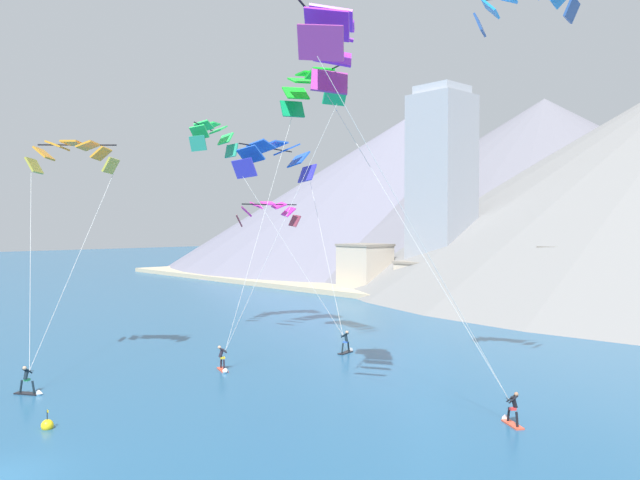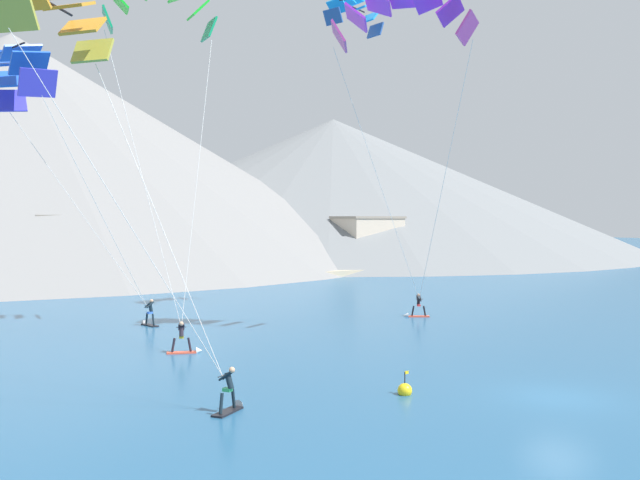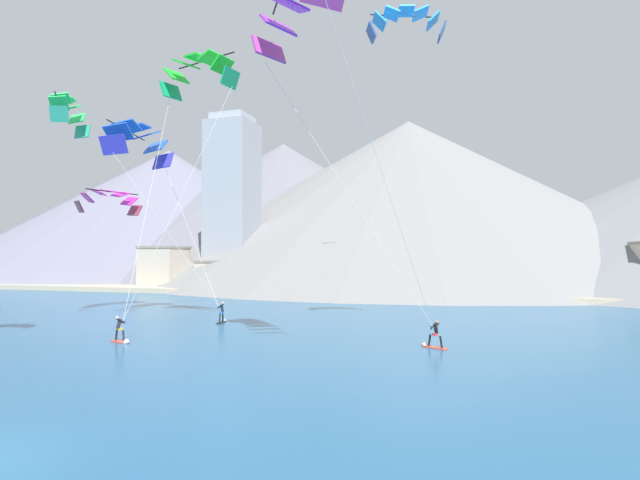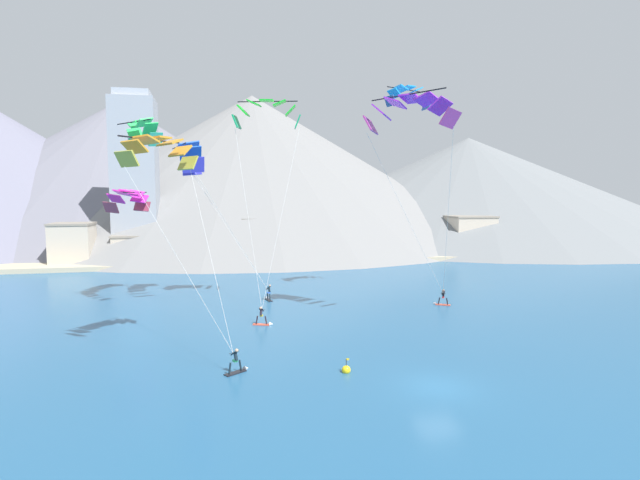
{
  "view_description": "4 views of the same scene",
  "coord_description": "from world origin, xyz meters",
  "px_view_note": "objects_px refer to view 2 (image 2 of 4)",
  "views": [
    {
      "loc": [
        24.99,
        -6.68,
        9.5
      ],
      "look_at": [
        -1.44,
        17.69,
        8.54
      ],
      "focal_mm": 35.0,
      "sensor_mm": 36.0,
      "label": 1
    },
    {
      "loc": [
        -21.58,
        -17.67,
        6.7
      ],
      "look_at": [
        1.71,
        19.49,
        5.37
      ],
      "focal_mm": 40.0,
      "sensor_mm": 36.0,
      "label": 2
    },
    {
      "loc": [
        12.19,
        -9.58,
        5.3
      ],
      "look_at": [
        3.0,
        19.26,
        6.23
      ],
      "focal_mm": 28.0,
      "sensor_mm": 36.0,
      "label": 3
    },
    {
      "loc": [
        -12.36,
        -25.82,
        11.12
      ],
      "look_at": [
        -3.25,
        17.65,
        6.98
      ],
      "focal_mm": 28.0,
      "sensor_mm": 36.0,
      "label": 4
    }
  ],
  "objects_px": {
    "kitesurfer_near_trail": "(231,398)",
    "parafoil_kite_distant_high_outer": "(354,11)",
    "race_marker_buoy": "(405,390)",
    "parafoil_kite_mid_center": "(160,7)",
    "kitesurfer_far_left": "(148,317)",
    "kitesurfer_near_lead": "(415,310)",
    "parafoil_kite_near_lead": "(402,15)",
    "parafoil_kite_far_left": "(18,71)",
    "kitesurfer_mid_center": "(186,344)",
    "parafoil_kite_near_trail": "(55,13)"
  },
  "relations": [
    {
      "from": "parafoil_kite_mid_center",
      "to": "parafoil_kite_far_left",
      "type": "relative_size",
      "value": 1.26
    },
    {
      "from": "parafoil_kite_near_lead",
      "to": "parafoil_kite_mid_center",
      "type": "bearing_deg",
      "value": 141.82
    },
    {
      "from": "kitesurfer_mid_center",
      "to": "race_marker_buoy",
      "type": "bearing_deg",
      "value": -72.2
    },
    {
      "from": "parafoil_kite_mid_center",
      "to": "parafoil_kite_distant_high_outer",
      "type": "relative_size",
      "value": 3.42
    },
    {
      "from": "kitesurfer_far_left",
      "to": "parafoil_kite_near_trail",
      "type": "height_order",
      "value": "parafoil_kite_near_trail"
    },
    {
      "from": "parafoil_kite_near_lead",
      "to": "race_marker_buoy",
      "type": "height_order",
      "value": "parafoil_kite_near_lead"
    },
    {
      "from": "kitesurfer_near_trail",
      "to": "parafoil_kite_near_lead",
      "type": "distance_m",
      "value": 24.61
    },
    {
      "from": "parafoil_kite_far_left",
      "to": "parafoil_kite_distant_high_outer",
      "type": "xyz_separation_m",
      "value": [
        22.28,
        -0.62,
        6.56
      ]
    },
    {
      "from": "parafoil_kite_mid_center",
      "to": "parafoil_kite_far_left",
      "type": "xyz_separation_m",
      "value": [
        -7.28,
        2.61,
        -4.04
      ]
    },
    {
      "from": "kitesurfer_mid_center",
      "to": "parafoil_kite_mid_center",
      "type": "relative_size",
      "value": 0.09
    },
    {
      "from": "kitesurfer_mid_center",
      "to": "parafoil_kite_mid_center",
      "type": "xyz_separation_m",
      "value": [
        1.11,
        6.65,
        18.44
      ]
    },
    {
      "from": "parafoil_kite_near_trail",
      "to": "race_marker_buoy",
      "type": "height_order",
      "value": "parafoil_kite_near_trail"
    },
    {
      "from": "kitesurfer_mid_center",
      "to": "parafoil_kite_near_trail",
      "type": "distance_m",
      "value": 16.84
    },
    {
      "from": "kitesurfer_mid_center",
      "to": "kitesurfer_far_left",
      "type": "height_order",
      "value": "kitesurfer_far_left"
    },
    {
      "from": "kitesurfer_far_left",
      "to": "kitesurfer_mid_center",
      "type": "bearing_deg",
      "value": -98.05
    },
    {
      "from": "kitesurfer_mid_center",
      "to": "kitesurfer_far_left",
      "type": "bearing_deg",
      "value": 81.95
    },
    {
      "from": "parafoil_kite_mid_center",
      "to": "kitesurfer_near_lead",
      "type": "bearing_deg",
      "value": -8.54
    },
    {
      "from": "kitesurfer_near_lead",
      "to": "kitesurfer_near_trail",
      "type": "height_order",
      "value": "kitesurfer_near_trail"
    },
    {
      "from": "kitesurfer_far_left",
      "to": "parafoil_kite_far_left",
      "type": "xyz_separation_m",
      "value": [
        -7.57,
        -0.67,
        14.37
      ]
    },
    {
      "from": "kitesurfer_mid_center",
      "to": "parafoil_kite_far_left",
      "type": "height_order",
      "value": "parafoil_kite_far_left"
    },
    {
      "from": "kitesurfer_near_lead",
      "to": "parafoil_kite_near_trail",
      "type": "height_order",
      "value": "parafoil_kite_near_trail"
    },
    {
      "from": "kitesurfer_near_trail",
      "to": "kitesurfer_mid_center",
      "type": "bearing_deg",
      "value": 76.48
    },
    {
      "from": "race_marker_buoy",
      "to": "parafoil_kite_near_trail",
      "type": "bearing_deg",
      "value": 153.48
    },
    {
      "from": "kitesurfer_near_trail",
      "to": "parafoil_kite_mid_center",
      "type": "bearing_deg",
      "value": 77.99
    },
    {
      "from": "parafoil_kite_near_trail",
      "to": "race_marker_buoy",
      "type": "distance_m",
      "value": 18.86
    },
    {
      "from": "parafoil_kite_near_lead",
      "to": "parafoil_kite_distant_high_outer",
      "type": "distance_m",
      "value": 11.85
    },
    {
      "from": "parafoil_kite_near_lead",
      "to": "parafoil_kite_near_trail",
      "type": "height_order",
      "value": "parafoil_kite_near_lead"
    },
    {
      "from": "kitesurfer_mid_center",
      "to": "parafoil_kite_near_lead",
      "type": "relative_size",
      "value": 0.1
    },
    {
      "from": "kitesurfer_near_trail",
      "to": "parafoil_kite_distant_high_outer",
      "type": "xyz_separation_m",
      "value": [
        18.75,
        19.6,
        20.96
      ]
    },
    {
      "from": "parafoil_kite_distant_high_outer",
      "to": "kitesurfer_far_left",
      "type": "bearing_deg",
      "value": 175.01
    },
    {
      "from": "parafoil_kite_mid_center",
      "to": "race_marker_buoy",
      "type": "distance_m",
      "value": 26.84
    },
    {
      "from": "kitesurfer_near_lead",
      "to": "parafoil_kite_far_left",
      "type": "xyz_separation_m",
      "value": [
        -24.28,
        5.16,
        14.43
      ]
    },
    {
      "from": "race_marker_buoy",
      "to": "parafoil_kite_mid_center",
      "type": "bearing_deg",
      "value": 98.53
    },
    {
      "from": "parafoil_kite_far_left",
      "to": "kitesurfer_near_lead",
      "type": "bearing_deg",
      "value": -12.0
    },
    {
      "from": "parafoil_kite_mid_center",
      "to": "parafoil_kite_distant_high_outer",
      "type": "xyz_separation_m",
      "value": [
        15.0,
        1.99,
        2.52
      ]
    },
    {
      "from": "parafoil_kite_mid_center",
      "to": "parafoil_kite_distant_high_outer",
      "type": "height_order",
      "value": "parafoil_kite_distant_high_outer"
    },
    {
      "from": "kitesurfer_near_lead",
      "to": "parafoil_kite_mid_center",
      "type": "distance_m",
      "value": 25.23
    },
    {
      "from": "kitesurfer_near_trail",
      "to": "parafoil_kite_distant_high_outer",
      "type": "distance_m",
      "value": 34.28
    },
    {
      "from": "kitesurfer_near_trail",
      "to": "race_marker_buoy",
      "type": "bearing_deg",
      "value": -11.69
    },
    {
      "from": "race_marker_buoy",
      "to": "parafoil_kite_near_lead",
      "type": "bearing_deg",
      "value": 51.97
    },
    {
      "from": "kitesurfer_near_trail",
      "to": "kitesurfer_far_left",
      "type": "distance_m",
      "value": 21.28
    },
    {
      "from": "parafoil_kite_near_lead",
      "to": "kitesurfer_far_left",
      "type": "bearing_deg",
      "value": 131.89
    },
    {
      "from": "parafoil_kite_distant_high_outer",
      "to": "race_marker_buoy",
      "type": "height_order",
      "value": "parafoil_kite_distant_high_outer"
    },
    {
      "from": "kitesurfer_near_lead",
      "to": "parafoil_kite_distant_high_outer",
      "type": "relative_size",
      "value": 0.31
    },
    {
      "from": "kitesurfer_near_lead",
      "to": "kitesurfer_near_trail",
      "type": "xyz_separation_m",
      "value": [
        -20.75,
        -15.06,
        0.03
      ]
    },
    {
      "from": "kitesurfer_near_lead",
      "to": "parafoil_kite_near_trail",
      "type": "bearing_deg",
      "value": -157.24
    },
    {
      "from": "kitesurfer_near_lead",
      "to": "parafoil_kite_near_trail",
      "type": "xyz_separation_m",
      "value": [
        -25.58,
        -10.73,
        13.59
      ]
    },
    {
      "from": "parafoil_kite_far_left",
      "to": "race_marker_buoy",
      "type": "distance_m",
      "value": 28.02
    },
    {
      "from": "kitesurfer_mid_center",
      "to": "parafoil_kite_mid_center",
      "type": "height_order",
      "value": "parafoil_kite_mid_center"
    },
    {
      "from": "parafoil_kite_mid_center",
      "to": "parafoil_kite_far_left",
      "type": "height_order",
      "value": "parafoil_kite_mid_center"
    }
  ]
}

